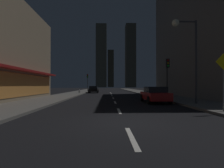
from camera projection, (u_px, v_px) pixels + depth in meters
ground_plane at (110, 92)px, 38.97m from camera, size 78.00×136.00×0.10m
sidewalk_right at (140, 92)px, 39.17m from camera, size 4.00×76.00×0.15m
sidewalk_left at (80, 92)px, 38.77m from camera, size 4.00×76.00×0.15m
lane_marking_center at (113, 98)px, 20.58m from camera, size 0.16×33.40×0.01m
building_apartment_right at (216, 31)px, 23.47m from camera, size 11.00×20.00×18.51m
skyscraper_distant_tall at (101, 56)px, 138.68m from camera, size 8.75×8.70×51.75m
skyscraper_distant_mid at (111, 69)px, 161.81m from camera, size 5.72×7.80×35.41m
skyscraper_distant_short at (130, 56)px, 131.96m from camera, size 7.74×8.79×49.41m
car_parked_near at (155, 94)px, 15.22m from camera, size 1.98×4.24×1.45m
car_parked_far at (94, 89)px, 35.09m from camera, size 1.98×4.24×1.45m
fire_hydrant_far_left at (79, 91)px, 31.10m from camera, size 0.42×0.30×0.65m
traffic_light_near_right at (167, 70)px, 17.28m from camera, size 0.32×0.48×4.20m
traffic_light_far_left at (88, 79)px, 40.45m from camera, size 0.32×0.48×4.20m
street_lamp_right at (185, 41)px, 13.04m from camera, size 1.96×0.56×6.58m
pedestrian_crossing_sign at (224, 77)px, 9.08m from camera, size 0.91×0.08×3.15m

